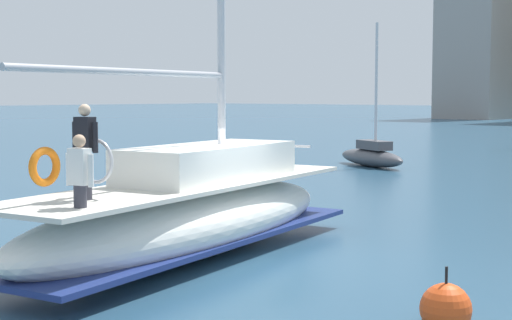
% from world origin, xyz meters
% --- Properties ---
extents(ground_plane, '(400.00, 400.00, 0.00)m').
position_xyz_m(ground_plane, '(0.00, 0.00, 0.00)').
color(ground_plane, '#284C66').
extents(main_sailboat, '(4.19, 9.88, 14.00)m').
position_xyz_m(main_sailboat, '(-1.00, -0.59, 0.92)').
color(main_sailboat, white).
rests_on(main_sailboat, ground).
extents(moored_sloop_far, '(4.81, 3.05, 6.35)m').
position_xyz_m(moored_sloop_far, '(-9.00, 18.19, 0.51)').
color(moored_sloop_far, '#4C4C51').
rests_on(moored_sloop_far, ground).
extents(mooring_buoy, '(0.73, 0.73, 0.96)m').
position_xyz_m(mooring_buoy, '(4.98, -1.39, 0.22)').
color(mooring_buoy, '#EA4C19').
rests_on(mooring_buoy, ground).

